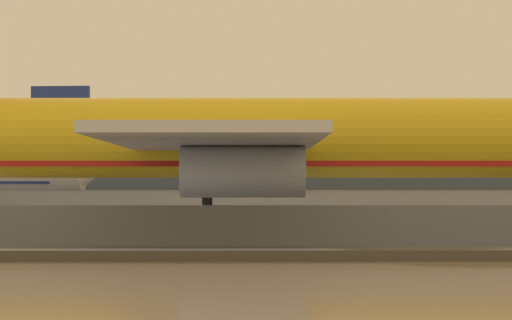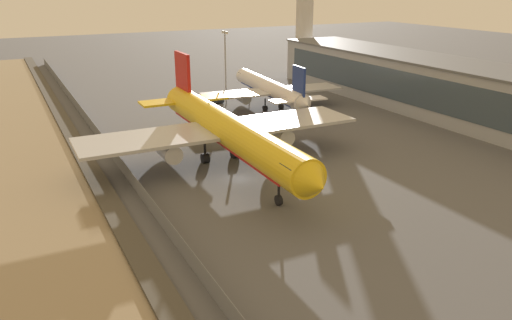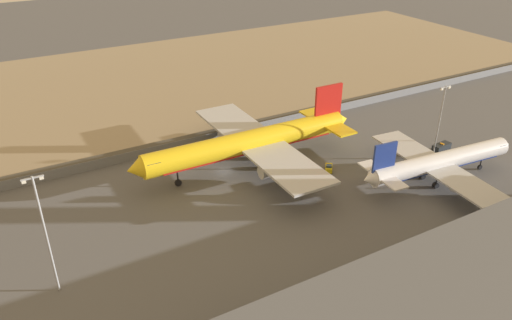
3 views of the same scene
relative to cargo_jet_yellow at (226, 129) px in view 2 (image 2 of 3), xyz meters
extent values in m
plane|color=#565659|center=(6.97, -0.88, -6.38)|extent=(500.00, 500.00, 0.00)
cube|color=#474238|center=(6.97, -21.38, -6.13)|extent=(320.00, 3.00, 0.50)
cube|color=slate|center=(6.97, -16.88, -5.18)|extent=(280.00, 0.08, 2.39)
cylinder|color=slate|center=(-91.03, -16.88, -5.18)|extent=(0.10, 0.10, 2.39)
cylinder|color=slate|center=(6.97, -16.88, -5.18)|extent=(0.10, 0.10, 2.39)
cylinder|color=yellow|center=(0.83, -0.01, 0.23)|extent=(50.66, 5.84, 5.40)
cone|color=yellow|center=(27.62, -0.24, 0.23)|extent=(3.55, 5.16, 5.13)
cone|color=yellow|center=(-25.96, 0.23, 0.23)|extent=(3.55, 4.89, 4.86)
cube|color=#232D3D|center=(24.12, -0.21, 0.91)|extent=(3.01, 4.61, 1.62)
cube|color=red|center=(0.83, -0.01, -1.25)|extent=(43.06, 4.69, 0.97)
cube|color=#B7BABF|center=(-1.59, 12.16, -0.44)|extent=(11.35, 24.39, 0.54)
cube|color=#B7BABF|center=(-1.80, -12.13, -0.44)|extent=(11.35, 24.39, 0.54)
cylinder|color=#B7BABF|center=(-0.09, 10.21, -2.19)|extent=(7.11, 3.03, 2.97)
cylinder|color=#B7BABF|center=(-0.27, -10.20, -2.19)|extent=(7.11, 3.03, 2.97)
cube|color=red|center=(-21.44, 0.19, 5.63)|extent=(7.60, 0.71, 9.17)
cube|color=yellow|center=(-21.40, 4.64, 0.64)|extent=(5.14, 8.95, 0.43)
cube|color=yellow|center=(-21.48, -4.27, 0.64)|extent=(5.14, 8.95, 0.43)
cylinder|color=black|center=(18.55, -0.16, -4.04)|extent=(0.38, 0.38, 3.16)
cylinder|color=black|center=(18.55, -0.16, -5.62)|extent=(1.52, 0.61, 1.51)
cylinder|color=black|center=(-2.69, 2.86, -4.04)|extent=(0.43, 0.43, 3.16)
cylinder|color=black|center=(-2.69, 2.86, -5.62)|extent=(1.75, 1.23, 1.74)
cylinder|color=black|center=(-2.73, -2.81, -4.04)|extent=(0.43, 0.43, 3.16)
cylinder|color=black|center=(-2.73, -2.81, -5.62)|extent=(1.75, 1.23, 1.74)
cylinder|color=white|center=(-33.32, 26.54, -1.35)|extent=(36.62, 7.25, 4.11)
cone|color=white|center=(-52.58, 28.22, -1.35)|extent=(3.00, 4.12, 3.90)
cone|color=white|center=(-14.06, 24.86, -1.35)|extent=(2.98, 3.91, 3.70)
cube|color=#232D3D|center=(-50.00, 27.99, -0.83)|extent=(2.55, 3.67, 1.23)
cube|color=navy|center=(-33.32, 26.54, -2.48)|extent=(31.11, 5.96, 0.74)
cube|color=#B7BABF|center=(-32.26, 17.68, -1.86)|extent=(9.50, 18.10, 0.41)
cube|color=#B7BABF|center=(-30.75, 35.09, -1.86)|extent=(9.50, 18.10, 0.41)
cylinder|color=#B7BABF|center=(-33.23, 19.17, -3.19)|extent=(5.27, 2.69, 2.26)
cylinder|color=#B7BABF|center=(-31.96, 33.79, -3.19)|extent=(5.27, 2.69, 2.26)
cube|color=navy|center=(-17.36, 25.15, 2.76)|extent=(5.48, 0.96, 6.98)
cube|color=white|center=(-17.64, 21.96, -1.04)|extent=(4.18, 6.70, 0.33)
cube|color=white|center=(-17.08, 28.34, -1.04)|extent=(4.18, 6.70, 0.33)
cylinder|color=black|center=(-46.01, 27.65, -4.60)|extent=(0.29, 0.29, 2.40)
cylinder|color=black|center=(-46.01, 27.65, -5.80)|extent=(1.18, 0.55, 1.15)
cylinder|color=black|center=(-30.97, 24.17, -4.60)|extent=(0.33, 0.33, 2.40)
cylinder|color=black|center=(-30.97, 24.17, -5.80)|extent=(1.40, 1.04, 1.32)
cylinder|color=black|center=(-30.59, 28.47, -4.60)|extent=(0.33, 0.33, 2.40)
cylinder|color=black|center=(-30.59, 28.47, -5.80)|extent=(1.40, 1.04, 1.32)
cube|color=yellow|center=(-14.57, 10.86, -5.63)|extent=(3.22, 3.51, 1.11)
cube|color=#283847|center=(-14.33, 11.17, -4.83)|extent=(1.70, 1.67, 0.50)
cylinder|color=black|center=(-14.51, 12.06, -6.03)|extent=(0.60, 0.69, 0.70)
cylinder|color=black|center=(-13.43, 11.23, -6.03)|extent=(0.60, 0.69, 0.70)
cylinder|color=black|center=(-15.71, 10.48, -6.03)|extent=(0.60, 0.69, 0.70)
cylinder|color=black|center=(-14.63, 9.66, -6.03)|extent=(0.60, 0.69, 0.70)
cube|color=#1E2328|center=(-44.87, 16.91, -5.11)|extent=(5.41, 2.68, 2.07)
cube|color=#283847|center=(-43.06, 17.12, -4.72)|extent=(1.36, 2.11, 0.83)
cube|color=orange|center=(-44.87, 16.91, -3.98)|extent=(0.62, 1.10, 0.16)
cylinder|color=black|center=(-43.37, 18.02, -5.96)|extent=(0.86, 0.31, 0.84)
cylinder|color=black|center=(-43.16, 16.17, -5.96)|extent=(0.86, 0.31, 0.84)
cylinder|color=black|center=(-46.57, 17.65, -5.96)|extent=(0.86, 0.31, 0.84)
cylinder|color=black|center=(-46.36, 15.80, -5.96)|extent=(0.86, 0.31, 0.84)
cylinder|color=beige|center=(-72.49, 61.26, 10.77)|extent=(5.73, 5.73, 34.29)
cube|color=#9EA3AD|center=(-10.45, 60.01, -0.35)|extent=(110.62, 18.11, 12.06)
cube|color=#3D4C5B|center=(-10.45, 50.87, 0.25)|extent=(101.77, 0.16, 7.23)
cube|color=#5B5E63|center=(-10.45, 60.01, 5.93)|extent=(111.22, 18.71, 0.50)
cylinder|color=#93969B|center=(-40.81, 18.09, 2.91)|extent=(0.36, 0.36, 18.57)
cube|color=#93969B|center=(-40.81, 18.09, 11.95)|extent=(3.20, 0.24, 0.24)
cube|color=silver|center=(-42.01, 18.09, 11.65)|extent=(0.60, 0.40, 0.44)
cube|color=silver|center=(-39.61, 18.09, 11.65)|extent=(0.60, 0.40, 0.44)
camera|label=1|loc=(0.01, -67.11, -3.03)|focal=70.00mm
camera|label=2|loc=(74.32, -32.37, 23.47)|focal=35.00mm
camera|label=3|loc=(50.22, 91.07, 50.76)|focal=35.00mm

